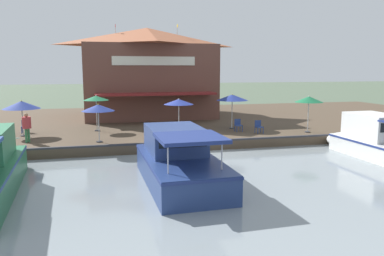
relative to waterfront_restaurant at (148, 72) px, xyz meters
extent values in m
plane|color=#4C5B47|center=(13.59, 0.84, -4.59)|extent=(220.00, 220.00, 0.00)
cube|color=#4C3D2D|center=(2.59, 0.84, -4.29)|extent=(22.00, 56.00, 0.60)
cube|color=#2D2D33|center=(13.49, 0.84, -3.94)|extent=(0.20, 50.40, 0.10)
cube|color=brown|center=(-0.02, 0.00, -0.85)|extent=(8.47, 11.04, 6.29)
pyramid|color=#9E5638|center=(-0.02, 0.00, 3.08)|extent=(8.89, 11.59, 1.59)
cube|color=maroon|center=(5.12, 0.00, -1.69)|extent=(1.80, 9.38, 0.16)
cube|color=silver|center=(4.26, 0.00, 0.88)|extent=(0.08, 6.62, 0.70)
cylinder|color=silver|center=(-0.02, 2.76, 3.27)|extent=(0.06, 0.06, 1.95)
cube|color=gold|center=(0.16, 2.76, 4.10)|extent=(0.36, 0.03, 0.24)
cylinder|color=silver|center=(-0.02, -2.76, 3.20)|extent=(0.06, 0.06, 1.81)
cube|color=#B23338|center=(0.16, -2.76, 3.95)|extent=(0.36, 0.03, 0.24)
cylinder|color=#B7B7B7|center=(12.13, -4.44, -2.96)|extent=(0.06, 0.06, 2.08)
cylinder|color=#2D2D33|center=(12.13, -4.44, -3.96)|extent=(0.36, 0.36, 0.06)
cone|color=navy|center=(12.13, -4.44, -1.97)|extent=(1.88, 1.88, 0.38)
cone|color=yellow|center=(12.13, -4.44, -1.95)|extent=(1.16, 1.16, 0.30)
sphere|color=yellow|center=(12.13, -4.44, -1.78)|extent=(0.08, 0.08, 0.08)
cylinder|color=#B7B7B7|center=(10.28, 0.69, -2.92)|extent=(0.06, 0.06, 2.16)
cylinder|color=#2D2D33|center=(10.28, 0.69, -3.96)|extent=(0.36, 0.36, 0.06)
cone|color=navy|center=(10.28, 0.69, -1.89)|extent=(1.95, 1.95, 0.35)
cone|color=white|center=(10.28, 0.69, -1.87)|extent=(1.21, 1.21, 0.28)
sphere|color=white|center=(10.28, 0.69, -1.71)|extent=(0.08, 0.08, 0.08)
cylinder|color=#B7B7B7|center=(8.90, -9.12, -2.96)|extent=(0.06, 0.06, 2.07)
cylinder|color=#2D2D33|center=(8.90, -9.12, -3.96)|extent=(0.36, 0.36, 0.06)
cone|color=navy|center=(8.90, -9.12, -2.00)|extent=(2.28, 2.28, 0.49)
cone|color=yellow|center=(8.90, -9.12, -1.98)|extent=(1.41, 1.41, 0.39)
sphere|color=yellow|center=(8.90, -9.12, -1.75)|extent=(0.08, 0.08, 0.08)
cylinder|color=#B7B7B7|center=(11.95, 9.21, -2.85)|extent=(0.06, 0.06, 2.29)
cylinder|color=#2D2D33|center=(11.95, 9.21, -3.96)|extent=(0.36, 0.36, 0.06)
cone|color=#19663D|center=(11.95, 9.21, -1.76)|extent=(1.87, 1.87, 0.39)
cone|color=silver|center=(11.95, 9.21, -1.74)|extent=(1.16, 1.16, 0.31)
sphere|color=silver|center=(11.95, 9.21, -1.57)|extent=(0.08, 0.08, 0.08)
cylinder|color=#B7B7B7|center=(7.95, -4.57, -2.83)|extent=(0.06, 0.06, 2.32)
cylinder|color=#2D2D33|center=(7.95, -4.57, -3.96)|extent=(0.36, 0.36, 0.06)
cone|color=#19663D|center=(7.95, -4.57, -1.72)|extent=(1.72, 1.72, 0.31)
cone|color=silver|center=(7.95, -4.57, -1.70)|extent=(1.07, 1.07, 0.25)
sphere|color=silver|center=(7.95, -4.57, -1.56)|extent=(0.08, 0.08, 0.08)
cylinder|color=#B7B7B7|center=(9.14, 4.82, -2.85)|extent=(0.06, 0.06, 2.29)
cylinder|color=#2D2D33|center=(9.14, 4.82, -3.96)|extent=(0.36, 0.36, 0.06)
cone|color=navy|center=(9.14, 4.82, -1.76)|extent=(2.24, 2.24, 0.42)
cone|color=yellow|center=(9.14, 4.82, -1.74)|extent=(1.39, 1.39, 0.34)
sphere|color=yellow|center=(9.14, 4.82, -1.55)|extent=(0.08, 0.08, 0.08)
cube|color=navy|center=(7.84, -9.02, -3.78)|extent=(0.04, 0.04, 0.42)
cube|color=navy|center=(7.87, -9.42, -3.78)|extent=(0.04, 0.04, 0.42)
cube|color=navy|center=(7.44, -9.04, -3.78)|extent=(0.04, 0.04, 0.42)
cube|color=navy|center=(7.47, -9.44, -3.78)|extent=(0.04, 0.04, 0.42)
cube|color=navy|center=(7.66, -9.23, -3.57)|extent=(0.47, 0.47, 0.05)
cube|color=navy|center=(7.46, -9.24, -3.34)|extent=(0.07, 0.44, 0.40)
cube|color=navy|center=(11.73, 6.09, -3.78)|extent=(0.04, 0.04, 0.42)
cube|color=navy|center=(11.76, 5.69, -3.78)|extent=(0.04, 0.04, 0.42)
cube|color=navy|center=(11.33, 6.06, -3.78)|extent=(0.04, 0.04, 0.42)
cube|color=navy|center=(11.36, 5.66, -3.78)|extent=(0.04, 0.04, 0.42)
cube|color=navy|center=(11.54, 5.87, -3.57)|extent=(0.47, 0.47, 0.05)
cube|color=navy|center=(11.34, 5.86, -3.34)|extent=(0.07, 0.44, 0.40)
cube|color=navy|center=(10.76, 5.00, -3.78)|extent=(0.04, 0.04, 0.42)
cube|color=navy|center=(10.77, 4.60, -3.78)|extent=(0.04, 0.04, 0.42)
cube|color=navy|center=(10.36, 4.99, -3.78)|extent=(0.04, 0.04, 0.42)
cube|color=navy|center=(10.37, 4.59, -3.78)|extent=(0.04, 0.04, 0.42)
cube|color=navy|center=(10.56, 4.79, -3.57)|extent=(0.45, 0.45, 0.05)
cube|color=navy|center=(10.36, 4.79, -3.34)|extent=(0.05, 0.44, 0.40)
cylinder|color=#337547|center=(11.17, -8.42, -3.58)|extent=(0.13, 0.13, 0.84)
cylinder|color=#337547|center=(11.29, -8.53, -3.58)|extent=(0.13, 0.13, 0.84)
cylinder|color=#B23338|center=(11.23, -8.47, -2.83)|extent=(0.49, 0.49, 0.66)
sphere|color=#9E7051|center=(11.23, -8.47, -2.38)|extent=(0.23, 0.23, 0.23)
cube|color=navy|center=(19.47, -1.17, -3.95)|extent=(6.51, 2.98, 1.12)
ellipsoid|color=navy|center=(16.25, -1.25, -3.95)|extent=(2.33, 2.75, 1.12)
cube|color=navy|center=(19.47, -1.17, -3.48)|extent=(6.58, 3.02, 0.10)
cube|color=navy|center=(18.34, -1.20, -2.84)|extent=(3.18, 2.34, 1.12)
cube|color=black|center=(19.88, -1.17, -2.69)|extent=(0.10, 1.99, 0.39)
cube|color=navy|center=(20.99, -1.14, -2.30)|extent=(2.47, 2.46, 0.14)
cylinder|color=silver|center=(21.69, -0.13, -2.85)|extent=(0.05, 0.05, 1.10)
cylinder|color=silver|center=(21.74, -2.12, -2.85)|extent=(0.05, 0.05, 1.10)
ellipsoid|color=silver|center=(14.79, 10.22, -4.05)|extent=(2.37, 2.41, 0.94)
cube|color=white|center=(16.93, 10.25, -2.89)|extent=(2.97, 2.04, 1.38)
cylinder|color=brown|center=(-3.86, 4.11, -2.65)|extent=(0.39, 0.39, 2.68)
sphere|color=#2D6028|center=(-3.86, 4.11, -0.04)|extent=(3.39, 3.39, 3.39)
sphere|color=#2D6028|center=(-3.18, 3.60, -0.38)|extent=(2.37, 2.37, 2.37)
camera|label=1|loc=(34.22, -4.36, 0.20)|focal=35.00mm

